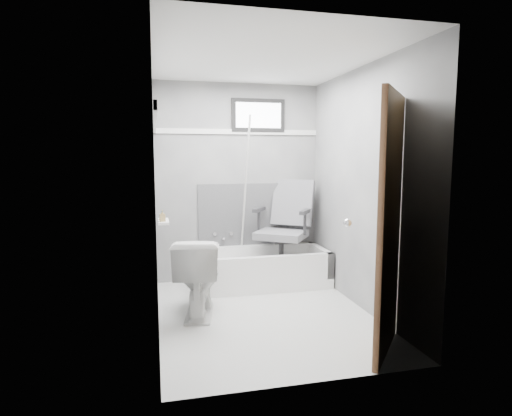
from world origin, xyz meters
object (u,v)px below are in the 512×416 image
object	(u,v)px
door	(444,231)
soap_bottle_a	(162,216)
toilet	(198,276)
office_chair	(281,227)
soap_bottle_b	(162,215)
bathtub	(264,268)

from	to	relation	value
door	soap_bottle_a	distance (m)	2.44
toilet	door	bearing A→B (deg)	148.17
office_chair	soap_bottle_b	distance (m)	1.54
office_chair	soap_bottle_b	bearing A→B (deg)	-122.90
bathtub	toilet	distance (m)	1.16
door	soap_bottle_b	size ratio (longest dim) A/B	22.03
office_chair	door	distance (m)	2.32
door	bathtub	bearing A→B (deg)	108.75
office_chair	soap_bottle_a	size ratio (longest dim) A/B	9.94
bathtub	toilet	world-z (taller)	toilet
bathtub	office_chair	xyz separation A→B (m)	(0.23, 0.02, 0.47)
toilet	door	xyz separation A→B (m)	(1.60, -1.45, 0.62)
office_chair	soap_bottle_b	world-z (taller)	office_chair
bathtub	office_chair	world-z (taller)	office_chair
door	office_chair	bearing A→B (deg)	103.20
bathtub	soap_bottle_a	distance (m)	1.56
bathtub	door	bearing A→B (deg)	-71.25
door	soap_bottle_a	world-z (taller)	door
toilet	door	distance (m)	2.24
bathtub	soap_bottle_a	size ratio (longest dim) A/B	13.22
door	soap_bottle_a	xyz separation A→B (m)	(-1.92, 1.51, -0.03)
soap_bottle_a	soap_bottle_b	bearing A→B (deg)	90.00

